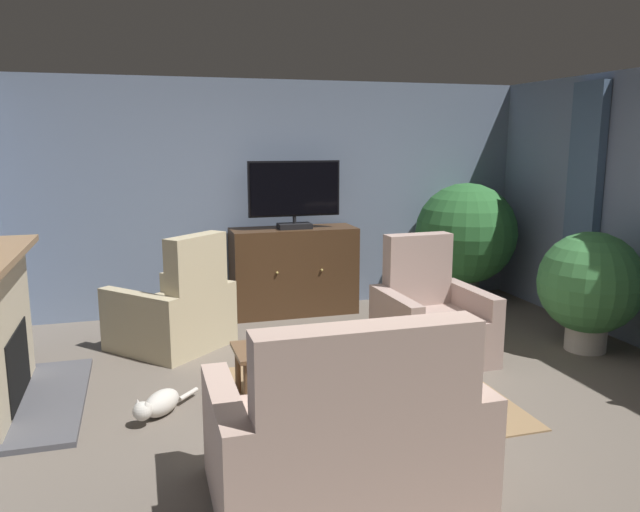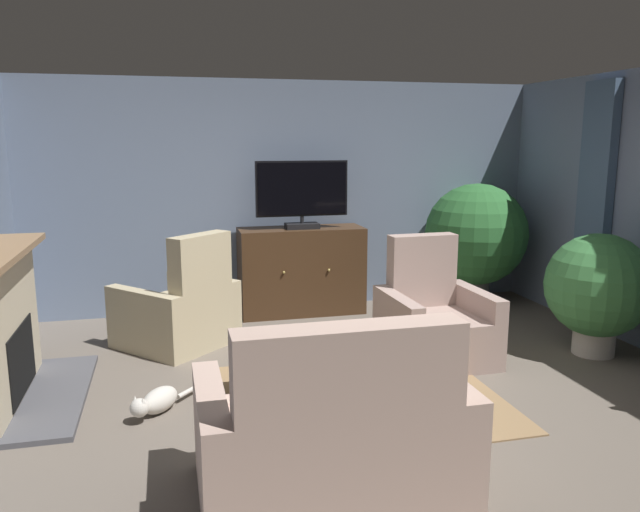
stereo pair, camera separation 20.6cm
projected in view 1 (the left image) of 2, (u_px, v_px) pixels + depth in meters
The scene contains 15 objects.
ground_plane at pixel (362, 401), 4.75m from camera, with size 6.47×6.11×0.04m, color #665B51.
wall_back at pixel (280, 196), 7.15m from camera, with size 6.47×0.10×2.61m, color slate.
curtain_panel_far at pixel (584, 190), 6.41m from camera, with size 0.10×0.44×2.19m, color slate.
rug_central at pixel (357, 397), 4.75m from camera, with size 2.18×1.78×0.01m, color #8E704C.
tv_cabinet at pixel (294, 273), 7.00m from camera, with size 1.40×0.54×0.98m.
television at pixel (294, 193), 6.78m from camera, with size 1.02×0.20×0.75m.
coffee_table at pixel (292, 353), 4.69m from camera, with size 0.88×0.48×0.42m.
tv_remote at pixel (295, 350), 4.56m from camera, with size 0.17×0.05×0.02m, color black.
folded_newspaper at pixel (310, 344), 4.72m from camera, with size 0.30×0.22×0.01m, color silver.
sofa_floral at pixel (346, 440), 3.36m from camera, with size 1.44×0.94×1.09m.
armchair_facing_sofa at pixel (175, 313), 5.86m from camera, with size 1.27×1.28×1.11m.
armchair_in_far_corner at pixel (430, 321), 5.60m from camera, with size 0.92×0.89×1.09m.
potted_plant_leafy_by_curtain at pixel (590, 285), 5.72m from camera, with size 0.95×0.95×1.12m.
potted_plant_small_fern_corner at pixel (466, 235), 7.33m from camera, with size 1.19×1.19×1.45m.
cat at pixel (159, 404), 4.43m from camera, with size 0.49×0.51×0.20m.
Camera 1 is at (-1.57, -4.19, 1.96)m, focal length 34.76 mm.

